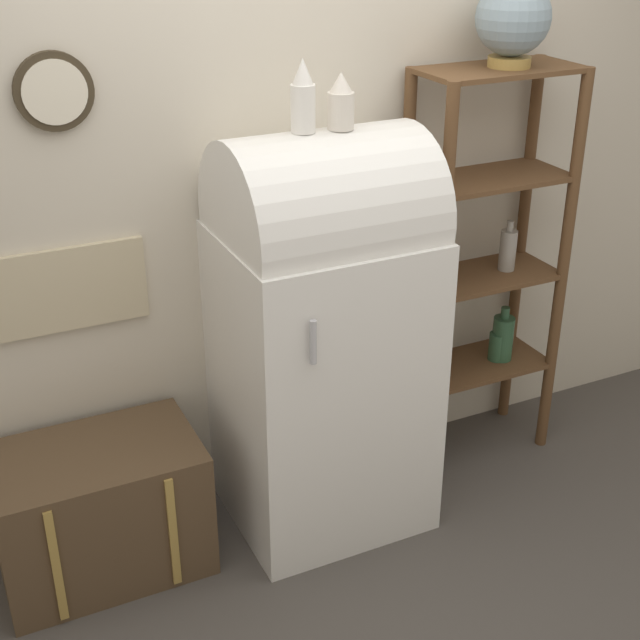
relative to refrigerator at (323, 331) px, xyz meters
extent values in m
plane|color=#4C4742|center=(0.00, -0.22, -0.83)|extent=(12.00, 12.00, 0.00)
cube|color=beige|center=(0.00, 0.35, 0.52)|extent=(7.00, 0.05, 2.70)
cylinder|color=#382D1E|center=(-0.83, 0.31, 0.92)|extent=(0.26, 0.03, 0.26)
cylinder|color=beige|center=(-0.83, 0.29, 0.92)|extent=(0.21, 0.01, 0.21)
cube|color=#C6B793|center=(-0.86, 0.31, 0.22)|extent=(0.55, 0.02, 0.31)
cube|color=white|center=(0.00, 0.00, -0.22)|extent=(0.74, 0.65, 1.23)
cylinder|color=white|center=(0.00, 0.00, 0.46)|extent=(0.73, 0.62, 0.62)
cylinder|color=#B7B7BC|center=(-0.20, -0.35, 0.16)|extent=(0.02, 0.02, 0.16)
cube|color=brown|center=(-0.90, 0.05, -0.57)|extent=(0.75, 0.48, 0.52)
cube|color=#AD8942|center=(-1.11, -0.20, -0.57)|extent=(0.03, 0.01, 0.47)
cube|color=#AD8942|center=(-0.69, -0.20, -0.57)|extent=(0.03, 0.01, 0.47)
cylinder|color=brown|center=(0.51, -0.01, 0.03)|extent=(0.05, 0.05, 1.72)
cylinder|color=brown|center=(1.13, -0.01, 0.03)|extent=(0.05, 0.05, 1.72)
cylinder|color=brown|center=(0.51, 0.28, 0.03)|extent=(0.05, 0.05, 1.72)
cylinder|color=brown|center=(1.13, 0.28, 0.03)|extent=(0.05, 0.05, 1.72)
cube|color=brown|center=(0.82, 0.13, -0.41)|extent=(0.64, 0.32, 0.02)
cube|color=brown|center=(0.82, 0.13, 0.02)|extent=(0.64, 0.32, 0.02)
cube|color=brown|center=(0.82, 0.13, 0.45)|extent=(0.64, 0.32, 0.02)
cube|color=brown|center=(0.82, 0.13, 0.89)|extent=(0.64, 0.32, 0.02)
cylinder|color=#9E998E|center=(0.94, 0.13, 0.12)|extent=(0.07, 0.07, 0.18)
cylinder|color=#9E998E|center=(0.94, 0.13, 0.23)|extent=(0.03, 0.03, 0.04)
cylinder|color=#335B3D|center=(0.95, 0.12, -0.30)|extent=(0.09, 0.09, 0.20)
cylinder|color=#335B3D|center=(0.95, 0.12, -0.17)|extent=(0.04, 0.04, 0.05)
cylinder|color=#335B3D|center=(0.93, 0.12, -0.33)|extent=(0.08, 0.08, 0.13)
cylinder|color=#335B3D|center=(0.93, 0.12, -0.25)|extent=(0.03, 0.03, 0.03)
cylinder|color=#AD8942|center=(0.85, 0.12, 0.92)|extent=(0.17, 0.17, 0.04)
sphere|color=#7F939E|center=(0.85, 0.12, 1.08)|extent=(0.29, 0.29, 0.29)
cylinder|color=white|center=(-0.07, 0.01, 0.85)|extent=(0.08, 0.08, 0.16)
cone|color=white|center=(-0.07, 0.01, 0.97)|extent=(0.07, 0.07, 0.09)
cylinder|color=silver|center=(0.06, 0.00, 0.83)|extent=(0.09, 0.09, 0.13)
cone|color=silver|center=(0.06, 0.00, 0.93)|extent=(0.08, 0.08, 0.07)
camera|label=1|loc=(-1.32, -2.71, 1.53)|focal=50.00mm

